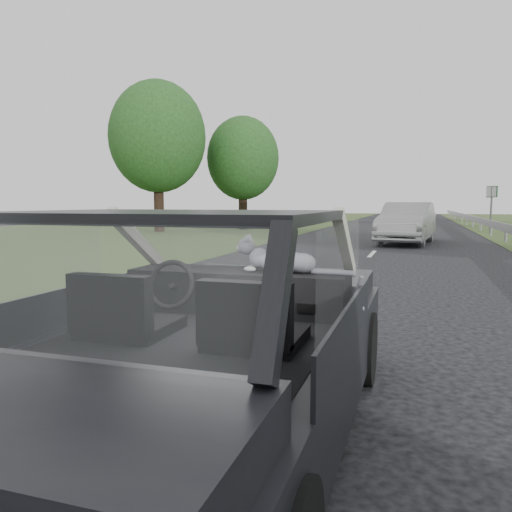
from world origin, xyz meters
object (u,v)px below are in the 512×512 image
Objects in this scene: subject_car at (205,327)px; other_car at (407,223)px; cat at (283,260)px; highway_sign at (491,210)px.

other_car reaches higher than subject_car.
cat is 0.13× the size of other_car.
other_car reaches higher than cat.
other_car is at bearing 87.02° from subject_car.
highway_sign is at bearing 70.73° from other_car.
cat is 23.97m from highway_sign.
highway_sign is (4.65, 24.18, 0.43)m from subject_car.
cat is (0.34, 0.61, 0.36)m from subject_car.
highway_sign is (4.31, 23.58, 0.07)m from cat.
cat is at bearing -85.06° from other_car.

